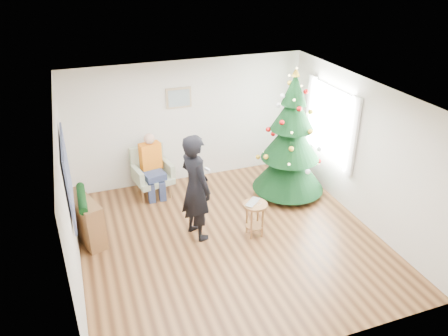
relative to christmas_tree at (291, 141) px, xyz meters
name	(u,v)px	position (x,y,z in m)	size (l,w,h in m)	color
floor	(230,239)	(-1.69, -1.13, -1.18)	(5.00, 5.00, 0.00)	brown
ceiling	(231,96)	(-1.69, -1.13, 1.42)	(5.00, 5.00, 0.00)	white
wall_back	(189,122)	(-1.69, 1.37, 0.12)	(5.00, 5.00, 0.00)	silver
wall_front	(308,270)	(-1.69, -3.63, 0.12)	(5.00, 5.00, 0.00)	silver
wall_left	(68,201)	(-4.19, -1.13, 0.12)	(5.00, 5.00, 0.00)	silver
wall_right	(362,152)	(0.81, -1.13, 0.12)	(5.00, 5.00, 0.00)	silver
window_panel	(331,123)	(0.78, -0.13, 0.32)	(0.04, 1.30, 1.40)	white
curtains	(330,123)	(0.75, -0.13, 0.32)	(0.05, 1.75, 1.50)	white
christmas_tree	(291,141)	(0.00, 0.00, 0.00)	(1.45, 1.45, 2.62)	#3F2816
stool	(255,219)	(-1.23, -1.13, -0.85)	(0.42, 0.42, 0.64)	brown
laptop	(255,203)	(-1.23, -1.13, -0.53)	(0.35, 0.22, 0.03)	silver
armchair	(152,177)	(-2.62, 0.93, -0.81)	(0.84, 0.79, 1.00)	#98A484
seated_person	(152,165)	(-2.61, 0.88, -0.51)	(0.47, 0.63, 1.30)	navy
standing_man	(196,187)	(-2.19, -0.78, -0.22)	(0.70, 0.46, 1.91)	black
game_controller	(207,169)	(-1.98, -0.81, 0.10)	(0.04, 0.13, 0.04)	white
console	(85,219)	(-4.02, -0.26, -0.78)	(0.30, 1.00, 0.80)	brown
garland	(82,198)	(-4.02, -0.26, -0.36)	(0.14, 0.14, 0.90)	black
tapestry	(68,176)	(-4.15, -0.83, 0.37)	(0.03, 1.50, 1.15)	black
framed_picture	(179,98)	(-1.89, 1.33, 0.67)	(0.52, 0.05, 0.42)	tan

